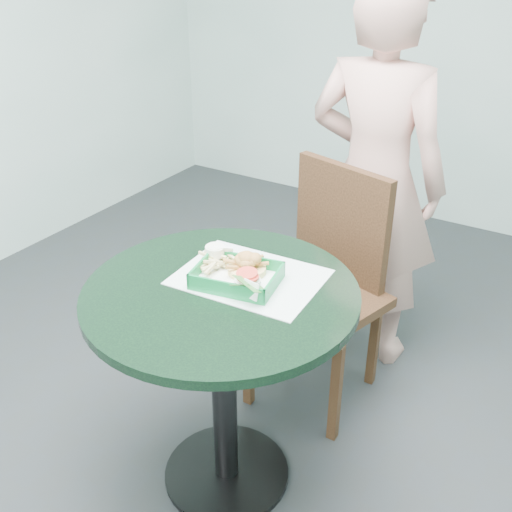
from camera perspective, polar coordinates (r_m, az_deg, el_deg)
The scene contains 10 objects.
floor at distance 2.26m, azimuth -2.79°, elevation -20.02°, with size 4.00×5.00×0.02m, color #303335.
cafe_table at distance 1.86m, azimuth -3.21°, elevation -8.15°, with size 0.82×0.82×0.75m.
dining_chair at distance 2.33m, azimuth 6.77°, elevation -1.49°, with size 0.44×0.44×0.93m.
diner_person at distance 2.46m, azimuth 11.33°, elevation 8.18°, with size 0.62×0.41×1.71m, color tan.
placemat at distance 1.82m, azimuth -0.60°, elevation -2.56°, with size 0.43×0.32×0.00m, color silver.
food_basket at distance 1.78m, azimuth -1.82°, elevation -2.73°, with size 0.24×0.18×0.05m.
crab_sandwich at distance 1.79m, azimuth -0.68°, elevation -1.30°, with size 0.12×0.12×0.07m.
fries_pile at distance 1.85m, azimuth -3.75°, elevation -0.76°, with size 0.10×0.11×0.04m, color #D6C282, non-canonical shape.
sauce_ramekin at distance 1.88m, azimuth -3.22°, elevation 0.15°, with size 0.06×0.06×0.03m.
garnish_cup at distance 1.72m, azimuth -1.03°, elevation -3.08°, with size 0.11×0.11×0.04m.
Camera 1 is at (0.87, -1.21, 1.70)m, focal length 42.00 mm.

